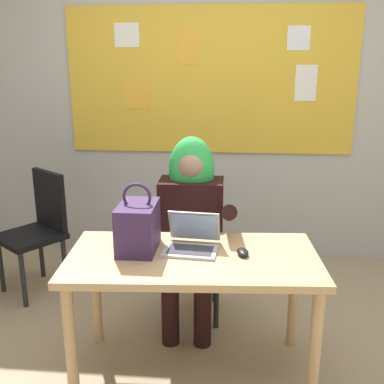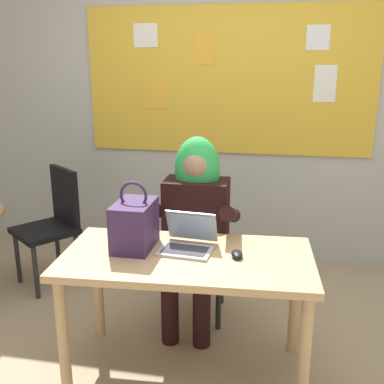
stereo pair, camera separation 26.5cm
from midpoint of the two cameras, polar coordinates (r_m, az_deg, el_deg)
ground_plane at (r=2.77m, az=2.05°, el=-22.24°), size 24.00×24.00×0.00m
wall_back_bulletin at (r=3.97m, az=6.42°, el=10.99°), size 5.82×1.91×2.71m
desk_main at (r=2.49m, az=2.50°, el=-9.97°), size 1.38×0.75×0.72m
chair_at_desk at (r=3.18m, az=3.05°, el=-6.38°), size 0.45×0.45×0.90m
person_costumed at (r=2.98m, az=2.88°, el=-3.20°), size 0.59×0.61×1.25m
laptop at (r=2.52m, az=2.49°, el=-6.19°), size 0.31×0.29×0.20m
computer_mouse at (r=2.45m, az=8.76°, el=-7.74°), size 0.08×0.11×0.03m
handbag at (r=2.51m, az=-4.19°, el=-4.10°), size 0.20×0.30×0.38m
chair_spare_by_window at (r=3.70m, az=-14.93°, el=-3.39°), size 0.59×0.59×0.92m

